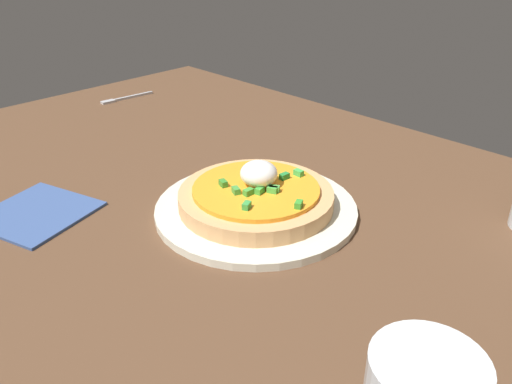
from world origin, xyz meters
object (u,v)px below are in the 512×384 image
(pizza, at_px, (256,195))
(napkin, at_px, (37,213))
(plate, at_px, (256,209))
(fork, at_px, (123,99))

(pizza, relative_size, napkin, 1.59)
(plate, xyz_separation_m, pizza, (-0.00, 0.00, 0.02))
(plate, relative_size, fork, 2.21)
(plate, xyz_separation_m, napkin, (-0.20, -0.21, -0.00))
(pizza, bearing_deg, fork, 165.59)
(napkin, bearing_deg, fork, 134.62)
(pizza, height_order, napkin, pizza)
(pizza, height_order, fork, pizza)
(fork, height_order, napkin, fork)
(plate, bearing_deg, napkin, -133.91)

